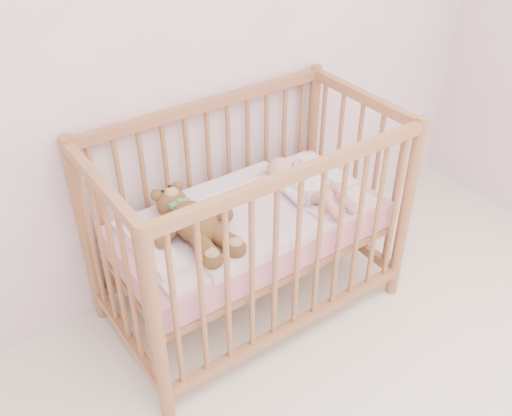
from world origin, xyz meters
TOP-DOWN VIEW (x-y plane):
  - wall_back at (0.00, 2.00)m, footprint 4.00×0.02m
  - crib at (0.22, 1.60)m, footprint 1.36×0.76m
  - mattress at (0.22, 1.60)m, footprint 1.22×0.62m
  - blanket at (0.22, 1.60)m, footprint 1.10×0.58m
  - baby at (0.51, 1.58)m, footprint 0.32×0.57m
  - teddy_bear at (-0.07, 1.58)m, footprint 0.41×0.57m

SIDE VIEW (x-z plane):
  - mattress at x=0.22m, z-range 0.42..0.55m
  - crib at x=0.22m, z-range 0.00..1.00m
  - blanket at x=0.22m, z-range 0.53..0.59m
  - baby at x=0.51m, z-range 0.57..0.70m
  - teddy_bear at x=-0.07m, z-range 0.57..0.72m
  - wall_back at x=0.00m, z-range 0.00..2.70m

